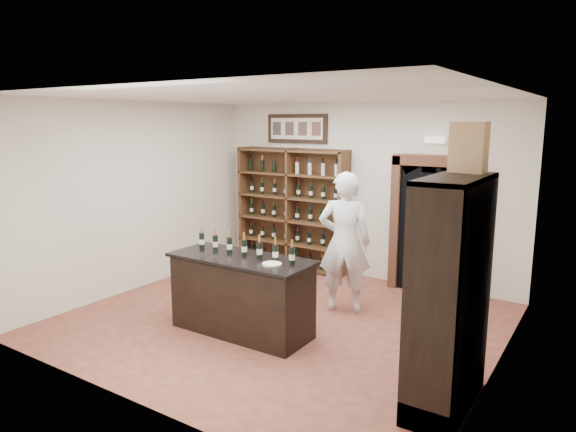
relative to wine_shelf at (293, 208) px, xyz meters
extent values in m
plane|color=#9C513E|center=(1.30, -2.33, -1.10)|extent=(5.50, 5.50, 0.00)
plane|color=white|center=(1.30, -2.33, 1.90)|extent=(5.50, 5.50, 0.00)
cube|color=silver|center=(1.30, 0.17, 0.40)|extent=(5.50, 0.04, 3.00)
cube|color=silver|center=(-1.45, -2.33, 0.40)|extent=(0.04, 5.00, 3.00)
cube|color=silver|center=(4.05, -2.33, 0.40)|extent=(0.04, 5.00, 3.00)
cube|color=#50341B|center=(0.00, 0.14, 0.00)|extent=(2.20, 0.02, 2.20)
cube|color=#50341B|center=(-1.07, -0.04, 0.00)|extent=(0.06, 0.38, 2.20)
cube|color=#50341B|center=(1.07, -0.04, 0.00)|extent=(0.06, 0.38, 2.20)
cube|color=#50341B|center=(0.00, -0.04, 0.00)|extent=(0.04, 0.38, 2.20)
cube|color=#50341B|center=(0.00, -0.04, -1.06)|extent=(2.18, 0.38, 0.04)
cube|color=#50341B|center=(0.00, -0.04, -0.64)|extent=(2.18, 0.38, 0.04)
cube|color=#50341B|center=(0.00, -0.04, -0.21)|extent=(2.18, 0.38, 0.03)
cube|color=#50341B|center=(0.00, -0.04, 0.21)|extent=(2.18, 0.38, 0.04)
cube|color=#50341B|center=(0.00, -0.04, 0.64)|extent=(2.18, 0.38, 0.04)
cube|color=#50341B|center=(0.00, -0.04, 1.06)|extent=(2.18, 0.38, 0.04)
cube|color=black|center=(0.00, 0.14, 1.45)|extent=(1.25, 0.04, 0.52)
cube|color=black|center=(2.55, 0.00, -0.04)|extent=(0.97, 0.29, 2.05)
cube|color=#935539|center=(2.04, -0.02, -0.02)|extent=(0.14, 0.35, 2.15)
cube|color=#935539|center=(3.06, -0.02, -0.02)|extent=(0.14, 0.35, 2.15)
cube|color=#935539|center=(2.55, -0.02, 0.99)|extent=(1.15, 0.35, 0.16)
cube|color=white|center=(2.55, 0.09, 1.30)|extent=(0.30, 0.10, 0.10)
cube|color=black|center=(1.10, -2.93, -0.63)|extent=(1.80, 0.70, 0.94)
cube|color=black|center=(1.10, -2.93, -0.12)|extent=(1.88, 0.78, 0.04)
cylinder|color=black|center=(0.38, -2.86, 0.01)|extent=(0.07, 0.07, 0.21)
cylinder|color=silver|center=(0.38, -2.86, -0.01)|extent=(0.07, 0.07, 0.07)
cylinder|color=#C27C33|center=(0.38, -2.86, 0.16)|extent=(0.03, 0.03, 0.09)
cylinder|color=black|center=(0.62, -2.86, 0.01)|extent=(0.07, 0.07, 0.21)
cylinder|color=silver|center=(0.62, -2.86, -0.01)|extent=(0.07, 0.07, 0.07)
cylinder|color=#C27C33|center=(0.62, -2.86, 0.16)|extent=(0.03, 0.03, 0.09)
cylinder|color=black|center=(0.86, -2.86, 0.01)|extent=(0.07, 0.07, 0.21)
cylinder|color=silver|center=(0.86, -2.86, -0.01)|extent=(0.07, 0.07, 0.07)
cylinder|color=#C27C33|center=(0.86, -2.86, 0.16)|extent=(0.03, 0.03, 0.09)
cylinder|color=black|center=(1.10, -2.86, 0.01)|extent=(0.07, 0.07, 0.21)
cylinder|color=silver|center=(1.10, -2.86, -0.01)|extent=(0.07, 0.07, 0.07)
cylinder|color=#C27C33|center=(1.10, -2.86, 0.16)|extent=(0.03, 0.03, 0.09)
cylinder|color=black|center=(1.34, -2.86, 0.01)|extent=(0.07, 0.07, 0.21)
cylinder|color=silver|center=(1.34, -2.86, -0.01)|extent=(0.07, 0.07, 0.07)
cylinder|color=#C27C33|center=(1.34, -2.86, 0.16)|extent=(0.03, 0.03, 0.09)
cylinder|color=black|center=(1.58, -2.86, 0.01)|extent=(0.07, 0.07, 0.21)
cylinder|color=silver|center=(1.58, -2.86, -0.01)|extent=(0.07, 0.07, 0.07)
cylinder|color=#C27C33|center=(1.58, -2.86, 0.16)|extent=(0.03, 0.03, 0.09)
cylinder|color=black|center=(1.82, -2.86, 0.01)|extent=(0.07, 0.07, 0.21)
cylinder|color=silver|center=(1.82, -2.86, -0.01)|extent=(0.07, 0.07, 0.07)
cylinder|color=#C27C33|center=(1.82, -2.86, 0.16)|extent=(0.03, 0.03, 0.09)
cube|color=black|center=(4.02, -3.23, 0.00)|extent=(0.02, 1.20, 2.20)
cube|color=black|center=(3.79, -3.81, 0.00)|extent=(0.48, 0.04, 2.20)
cube|color=black|center=(3.79, -2.65, 0.00)|extent=(0.48, 0.04, 2.20)
cube|color=black|center=(3.79, -3.23, 1.08)|extent=(0.48, 1.20, 0.04)
cube|color=black|center=(3.79, -3.23, -0.98)|extent=(0.48, 1.20, 0.24)
cube|color=black|center=(3.79, -3.23, -0.75)|extent=(0.48, 1.16, 0.03)
cube|color=black|center=(3.79, -3.23, -0.20)|extent=(0.48, 1.16, 0.03)
cube|color=black|center=(3.79, -3.23, 0.35)|extent=(0.48, 1.16, 0.03)
imported|color=white|center=(1.84, -1.52, -0.10)|extent=(0.86, 0.72, 2.01)
cylinder|color=silver|center=(1.63, -3.01, -0.09)|extent=(0.23, 0.23, 0.02)
cube|color=tan|center=(3.78, -2.85, 1.34)|extent=(0.36, 0.20, 0.48)
camera|label=1|loc=(5.01, -7.85, 1.58)|focal=32.00mm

